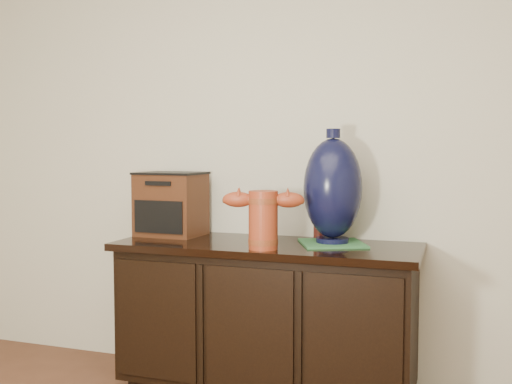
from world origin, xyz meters
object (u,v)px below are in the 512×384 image
at_px(tv_radio, 171,204).
at_px(lamp_base, 333,189).
at_px(spray_can, 319,224).
at_px(terracotta_vessel, 263,216).
at_px(sideboard, 267,318).

bearing_deg(tv_radio, lamp_base, 1.30).
xyz_separation_m(tv_radio, spray_can, (0.77, 0.12, -0.09)).
bearing_deg(spray_can, terracotta_vessel, -113.88).
bearing_deg(lamp_base, terracotta_vessel, -137.23).
relative_size(terracotta_vessel, lamp_base, 0.70).
xyz_separation_m(tv_radio, lamp_base, (0.87, -0.02, 0.10)).
bearing_deg(spray_can, sideboard, -134.97).
relative_size(sideboard, spray_can, 9.39).
relative_size(sideboard, tv_radio, 4.25).
xyz_separation_m(sideboard, tv_radio, (-0.56, 0.09, 0.53)).
distance_m(sideboard, spray_can, 0.53).
xyz_separation_m(sideboard, terracotta_vessel, (0.04, -0.17, 0.52)).
bearing_deg(sideboard, lamp_base, 13.57).
height_order(terracotta_vessel, spray_can, terracotta_vessel).
relative_size(sideboard, lamp_base, 2.70).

